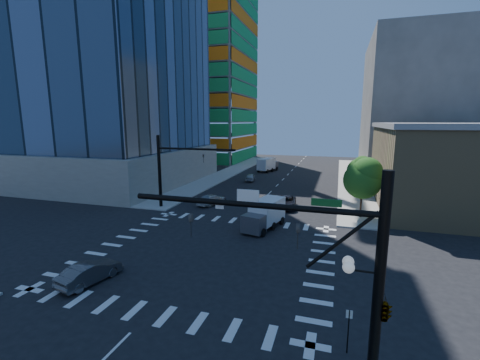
% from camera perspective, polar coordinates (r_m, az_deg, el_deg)
% --- Properties ---
extents(ground, '(160.00, 160.00, 0.00)m').
position_cam_1_polar(ground, '(27.55, -5.33, -12.73)').
color(ground, black).
rests_on(ground, ground).
extents(road_markings, '(20.00, 20.00, 0.01)m').
position_cam_1_polar(road_markings, '(27.54, -5.33, -12.72)').
color(road_markings, silver).
rests_on(road_markings, ground).
extents(sidewalk_ne, '(5.00, 60.00, 0.15)m').
position_cam_1_polar(sidewalk_ne, '(64.31, 19.32, 0.19)').
color(sidewalk_ne, gray).
rests_on(sidewalk_ne, ground).
extents(sidewalk_nw, '(5.00, 60.00, 0.15)m').
position_cam_1_polar(sidewalk_nw, '(68.03, -2.19, 1.31)').
color(sidewalk_nw, gray).
rests_on(sidewalk_nw, ground).
extents(construction_building, '(25.16, 34.50, 70.60)m').
position_cam_1_polar(construction_building, '(94.09, -6.68, 18.76)').
color(construction_building, slate).
rests_on(construction_building, ground).
extents(commercial_building, '(20.50, 22.50, 10.60)m').
position_cam_1_polar(commercial_building, '(48.13, 35.44, 1.91)').
color(commercial_building, '#917E54').
rests_on(commercial_building, ground).
extents(bg_building_ne, '(24.00, 30.00, 28.00)m').
position_cam_1_polar(bg_building_ne, '(80.28, 30.17, 11.29)').
color(bg_building_ne, '#635C59').
rests_on(bg_building_ne, ground).
extents(signal_mast_se, '(10.51, 2.48, 9.00)m').
position_cam_1_polar(signal_mast_se, '(13.21, 19.47, -16.21)').
color(signal_mast_se, black).
rests_on(signal_mast_se, sidewalk_se).
extents(signal_mast_nw, '(10.20, 0.40, 9.00)m').
position_cam_1_polar(signal_mast_nw, '(40.46, -12.35, 2.61)').
color(signal_mast_nw, black).
rests_on(signal_mast_nw, sidewalk_nw).
extents(tree_south, '(4.16, 4.16, 6.82)m').
position_cam_1_polar(tree_south, '(37.86, 21.19, 0.39)').
color(tree_south, '#382316').
rests_on(tree_south, sidewalk_ne).
extents(tree_north, '(3.54, 3.52, 5.78)m').
position_cam_1_polar(tree_north, '(49.82, 20.60, 1.86)').
color(tree_north, '#382316').
rests_on(tree_north, sidewalk_ne).
extents(no_parking_sign, '(0.30, 0.06, 2.20)m').
position_cam_1_polar(no_parking_sign, '(17.19, 18.73, -23.42)').
color(no_parking_sign, black).
rests_on(no_parking_sign, ground).
extents(car_nb_far, '(3.01, 5.46, 1.45)m').
position_cam_1_polar(car_nb_far, '(41.06, 8.22, -3.92)').
color(car_nb_far, black).
rests_on(car_nb_far, ground).
extents(car_sb_near, '(3.22, 5.04, 1.36)m').
position_cam_1_polar(car_sb_near, '(42.40, -5.07, -3.46)').
color(car_sb_near, silver).
rests_on(car_sb_near, ground).
extents(car_sb_mid, '(2.16, 4.18, 1.36)m').
position_cam_1_polar(car_sb_mid, '(58.95, 1.87, 0.49)').
color(car_sb_mid, '#9FA4A7').
rests_on(car_sb_mid, ground).
extents(car_sb_cross, '(2.41, 4.59, 1.44)m').
position_cam_1_polar(car_sb_cross, '(24.77, -25.12, -14.66)').
color(car_sb_cross, '#444448').
rests_on(car_sb_cross, ground).
extents(box_truck_near, '(3.54, 5.83, 2.85)m').
position_cam_1_polar(box_truck_near, '(32.78, 4.17, -6.55)').
color(box_truck_near, black).
rests_on(box_truck_near, ground).
extents(box_truck_far, '(3.78, 6.03, 2.94)m').
position_cam_1_polar(box_truck_far, '(70.52, 5.03, 2.60)').
color(box_truck_far, black).
rests_on(box_truck_far, ground).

